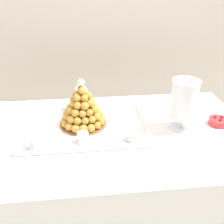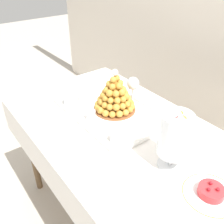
% 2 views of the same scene
% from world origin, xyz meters
% --- Properties ---
extents(ground_plane, '(12.00, 12.00, 0.00)m').
position_xyz_m(ground_plane, '(0.00, 0.00, 0.00)').
color(ground_plane, beige).
extents(buffet_table, '(1.38, 0.80, 0.78)m').
position_xyz_m(buffet_table, '(0.00, 0.00, 0.69)').
color(buffet_table, brown).
rests_on(buffet_table, ground_plane).
extents(serving_tray, '(0.61, 0.40, 0.02)m').
position_xyz_m(serving_tray, '(-0.14, 0.04, 0.79)').
color(serving_tray, white).
rests_on(serving_tray, buffet_table).
extents(croquembouche, '(0.24, 0.24, 0.24)m').
position_xyz_m(croquembouche, '(-0.15, 0.07, 0.88)').
color(croquembouche, brown).
rests_on(croquembouche, serving_tray).
extents(dessert_cup_left, '(0.05, 0.05, 0.06)m').
position_xyz_m(dessert_cup_left, '(-0.36, -0.11, 0.82)').
color(dessert_cup_left, silver).
rests_on(dessert_cup_left, serving_tray).
extents(dessert_cup_mid_left, '(0.05, 0.05, 0.05)m').
position_xyz_m(dessert_cup_mid_left, '(-0.15, -0.08, 0.81)').
color(dessert_cup_mid_left, silver).
rests_on(dessert_cup_mid_left, serving_tray).
extents(dessert_cup_centre, '(0.06, 0.06, 0.05)m').
position_xyz_m(dessert_cup_centre, '(0.08, -0.09, 0.81)').
color(dessert_cup_centre, silver).
rests_on(dessert_cup_centre, serving_tray).
extents(creme_brulee_ramekin, '(0.09, 0.09, 0.03)m').
position_xyz_m(creme_brulee_ramekin, '(-0.35, 0.01, 0.80)').
color(creme_brulee_ramekin, white).
rests_on(creme_brulee_ramekin, serving_tray).
extents(macaron_goblet, '(0.13, 0.13, 0.26)m').
position_xyz_m(macaron_goblet, '(0.34, 0.00, 0.94)').
color(macaron_goblet, white).
rests_on(macaron_goblet, buffet_table).
extents(fruit_tart_plate, '(0.21, 0.21, 0.05)m').
position_xyz_m(fruit_tart_plate, '(0.54, -0.00, 0.79)').
color(fruit_tart_plate, white).
rests_on(fruit_tart_plate, buffet_table).
extents(wine_glass, '(0.07, 0.07, 0.17)m').
position_xyz_m(wine_glass, '(-0.15, 0.21, 0.90)').
color(wine_glass, silver).
rests_on(wine_glass, buffet_table).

